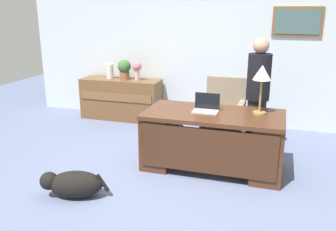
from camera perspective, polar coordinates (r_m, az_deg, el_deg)
name	(u,v)px	position (r m, az deg, el deg)	size (l,w,h in m)	color
ground_plane	(168,183)	(4.37, 0.02, -10.67)	(12.00, 12.00, 0.00)	slate
back_wall	(213,47)	(6.44, 7.18, 10.74)	(7.00, 0.16, 2.70)	silver
desk	(212,139)	(4.63, 7.07, -3.70)	(1.74, 0.87, 0.74)	#4C2B19
credenza	(121,99)	(6.77, -7.42, 2.62)	(1.48, 0.50, 0.75)	brown
armchair	(224,114)	(5.51, 8.86, 0.22)	(0.60, 0.59, 1.01)	gray
person_standing	(258,95)	(5.15, 14.02, 3.12)	(0.32, 0.32, 1.63)	#262323
dog_lying	(73,184)	(4.15, -14.88, -10.44)	(0.74, 0.46, 0.30)	black
laptop	(206,107)	(4.60, 6.09, 1.37)	(0.32, 0.22, 0.22)	#B2B5BA
desk_lamp	(262,76)	(4.51, 14.69, 6.12)	(0.22, 0.22, 0.61)	#9E8447
vase_with_flowers	(137,69)	(6.52, -4.95, 7.44)	(0.17, 0.17, 0.34)	#C9B19B
vase_empty	(110,71)	(6.76, -9.17, 6.94)	(0.13, 0.13, 0.27)	silver
potted_plant	(124,69)	(6.62, -6.94, 7.39)	(0.24, 0.24, 0.36)	brown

